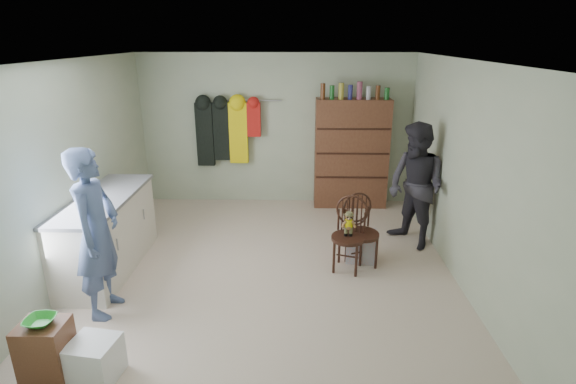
{
  "coord_description": "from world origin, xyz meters",
  "views": [
    {
      "loc": [
        0.36,
        -4.94,
        2.74
      ],
      "look_at": [
        0.25,
        0.2,
        0.95
      ],
      "focal_mm": 28.0,
      "sensor_mm": 36.0,
      "label": 1
    }
  ],
  "objects_px": {
    "chair_front": "(349,230)",
    "chair_far": "(360,228)",
    "dresser": "(351,153)",
    "counter": "(107,233)"
  },
  "relations": [
    {
      "from": "chair_far",
      "to": "chair_front",
      "type": "bearing_deg",
      "value": -162.31
    },
    {
      "from": "chair_front",
      "to": "chair_far",
      "type": "height_order",
      "value": "chair_front"
    },
    {
      "from": "counter",
      "to": "chair_far",
      "type": "distance_m",
      "value": 3.11
    },
    {
      "from": "chair_front",
      "to": "chair_far",
      "type": "xyz_separation_m",
      "value": [
        0.15,
        0.12,
        -0.02
      ]
    },
    {
      "from": "counter",
      "to": "dresser",
      "type": "bearing_deg",
      "value": 35.69
    },
    {
      "from": "chair_far",
      "to": "dresser",
      "type": "xyz_separation_m",
      "value": [
        0.1,
        2.11,
        0.42
      ]
    },
    {
      "from": "counter",
      "to": "chair_far",
      "type": "height_order",
      "value": "counter"
    },
    {
      "from": "chair_front",
      "to": "dresser",
      "type": "xyz_separation_m",
      "value": [
        0.25,
        2.23,
        0.4
      ]
    },
    {
      "from": "counter",
      "to": "chair_front",
      "type": "bearing_deg",
      "value": 1.35
    },
    {
      "from": "chair_front",
      "to": "chair_far",
      "type": "relative_size",
      "value": 1.0
    }
  ]
}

